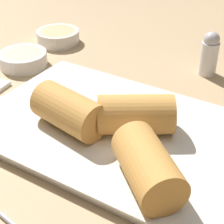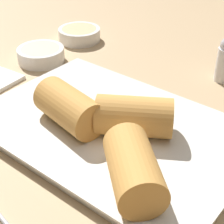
{
  "view_description": "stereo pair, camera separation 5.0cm",
  "coord_description": "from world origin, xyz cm",
  "px_view_note": "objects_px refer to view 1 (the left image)",
  "views": [
    {
      "loc": [
        23.28,
        -34.61,
        30.29
      ],
      "look_at": [
        3.59,
        -2.53,
        5.41
      ],
      "focal_mm": 60.0,
      "sensor_mm": 36.0,
      "label": 1
    },
    {
      "loc": [
        27.36,
        -31.71,
        30.29
      ],
      "look_at": [
        3.59,
        -2.53,
        5.41
      ],
      "focal_mm": 60.0,
      "sensor_mm": 36.0,
      "label": 2
    }
  ],
  "objects_px": {
    "dipping_bowl_near": "(23,59)",
    "dipping_bowl_far": "(58,36)",
    "salt_shaker": "(209,54)",
    "serving_plate": "(112,130)"
  },
  "relations": [
    {
      "from": "dipping_bowl_near",
      "to": "dipping_bowl_far",
      "type": "distance_m",
      "value": 0.11
    },
    {
      "from": "dipping_bowl_near",
      "to": "salt_shaker",
      "type": "bearing_deg",
      "value": 25.97
    },
    {
      "from": "serving_plate",
      "to": "dipping_bowl_far",
      "type": "height_order",
      "value": "dipping_bowl_far"
    },
    {
      "from": "dipping_bowl_near",
      "to": "serving_plate",
      "type": "bearing_deg",
      "value": -20.93
    },
    {
      "from": "salt_shaker",
      "to": "dipping_bowl_near",
      "type": "bearing_deg",
      "value": -154.03
    },
    {
      "from": "salt_shaker",
      "to": "serving_plate",
      "type": "bearing_deg",
      "value": -101.49
    },
    {
      "from": "dipping_bowl_near",
      "to": "dipping_bowl_far",
      "type": "bearing_deg",
      "value": 96.25
    },
    {
      "from": "salt_shaker",
      "to": "dipping_bowl_far",
      "type": "bearing_deg",
      "value": -175.07
    },
    {
      "from": "dipping_bowl_near",
      "to": "salt_shaker",
      "type": "relative_size",
      "value": 1.12
    },
    {
      "from": "serving_plate",
      "to": "dipping_bowl_near",
      "type": "height_order",
      "value": "dipping_bowl_near"
    }
  ]
}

